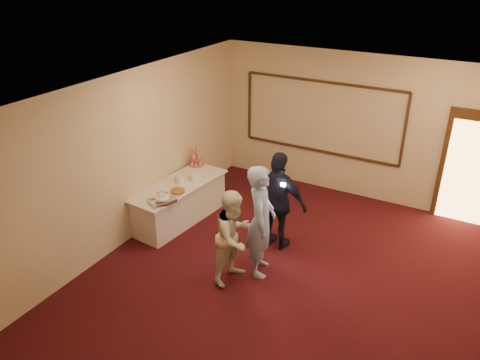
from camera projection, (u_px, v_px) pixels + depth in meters
name	position (u px, v px, depth m)	size (l,w,h in m)	color
floor	(285.00, 283.00, 7.38)	(7.00, 7.00, 0.00)	black
room_walls	(291.00, 166.00, 6.49)	(6.04, 7.04, 3.02)	beige
wall_molding	(321.00, 117.00, 9.76)	(3.45, 0.04, 1.55)	#331F0F
doorway	(469.00, 169.00, 8.68)	(1.05, 0.07, 2.20)	#331F0F
buffet_table	(179.00, 202.00, 8.97)	(1.02, 2.16, 0.77)	silver
pavlova_tray	(162.00, 199.00, 8.13)	(0.46, 0.52, 0.17)	silver
cupcake_stand	(196.00, 158.00, 9.53)	(0.30, 0.30, 0.44)	#CF454F
plate_stack_a	(180.00, 179.00, 8.84)	(0.18, 0.18, 0.15)	white
plate_stack_b	(195.00, 176.00, 8.95)	(0.19, 0.19, 0.16)	white
tart	(178.00, 191.00, 8.47)	(0.31, 0.31, 0.06)	white
man	(261.00, 221.00, 7.27)	(0.68, 0.45, 1.87)	#8CACDE
woman	(234.00, 237.00, 7.17)	(0.75, 0.58, 1.54)	white
guest	(278.00, 202.00, 7.93)	(1.04, 0.44, 1.78)	black
camera_flash	(283.00, 185.00, 7.48)	(0.07, 0.04, 0.05)	white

